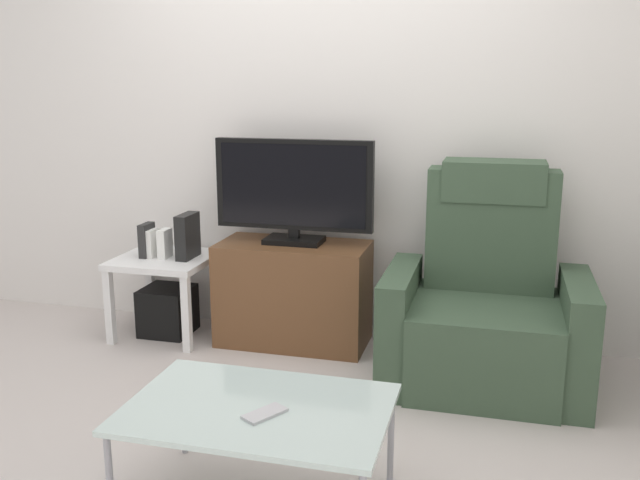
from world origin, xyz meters
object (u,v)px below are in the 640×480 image
object	(u,v)px
game_console	(188,236)
subwoofer_box	(168,310)
book_leftmost	(147,240)
book_middle	(153,243)
television	(294,189)
book_rightmost	(165,243)
tv_stand	(294,293)
side_table	(166,269)
recliner_armchair	(486,308)
cell_phone	(265,414)
coffee_table	(258,412)

from	to	relation	value
game_console	subwoofer_box	bearing A→B (deg)	-176.05
book_leftmost	book_middle	world-z (taller)	book_leftmost
television	book_middle	world-z (taller)	television
book_middle	book_rightmost	distance (m)	0.08
book_leftmost	tv_stand	bearing A→B (deg)	4.58
side_table	game_console	size ratio (longest dim) A/B	2.09
book_middle	side_table	bearing A→B (deg)	18.00
book_middle	book_rightmost	bearing A→B (deg)	0.00
recliner_armchair	cell_phone	xyz separation A→B (m)	(-0.68, -1.37, 0.02)
game_console	cell_phone	world-z (taller)	game_console
television	side_table	world-z (taller)	television
book_rightmost	coffee_table	bearing A→B (deg)	-53.33
subwoofer_box	cell_phone	world-z (taller)	cell_phone
subwoofer_box	recliner_armchair	bearing A→B (deg)	-5.67
book_rightmost	cell_phone	distance (m)	1.91
side_table	coffee_table	size ratio (longest dim) A/B	0.60
subwoofer_box	coffee_table	xyz separation A→B (m)	(1.11, -1.49, 0.22)
recliner_armchair	coffee_table	xyz separation A→B (m)	(-0.73, -1.31, -0.01)
tv_stand	recliner_armchair	bearing A→B (deg)	-12.23
book_rightmost	cell_phone	bearing A→B (deg)	-53.28
book_rightmost	coffee_table	distance (m)	1.84
subwoofer_box	game_console	bearing A→B (deg)	3.95
side_table	subwoofer_box	size ratio (longest dim) A/B	1.93
recliner_armchair	subwoofer_box	distance (m)	1.86
side_table	book_rightmost	bearing A→B (deg)	-55.06
book_leftmost	book_rightmost	world-z (taller)	book_leftmost
television	book_rightmost	distance (m)	0.83
side_table	coffee_table	world-z (taller)	side_table
side_table	book_rightmost	size ratio (longest dim) A/B	3.22
book_middle	book_rightmost	size ratio (longest dim) A/B	0.96
television	book_middle	distance (m)	0.90
cell_phone	game_console	bearing A→B (deg)	154.73
tv_stand	television	size ratio (longest dim) A/B	0.94
book_rightmost	game_console	distance (m)	0.14
recliner_armchair	subwoofer_box	bearing A→B (deg)	179.64
book_rightmost	side_table	bearing A→B (deg)	124.94
tv_stand	side_table	bearing A→B (deg)	-176.31
game_console	book_rightmost	bearing A→B (deg)	-167.10
book_middle	game_console	world-z (taller)	game_console
book_rightmost	cell_phone	xyz separation A→B (m)	(1.14, -1.53, -0.16)
book_leftmost	television	bearing A→B (deg)	5.80
book_middle	game_console	distance (m)	0.21
subwoofer_box	game_console	xyz separation A→B (m)	(0.14, 0.01, 0.46)
recliner_armchair	game_console	world-z (taller)	recliner_armchair
cell_phone	television	bearing A→B (deg)	135.25
book_rightmost	coffee_table	world-z (taller)	book_rightmost
television	coffee_table	bearing A→B (deg)	-77.63
tv_stand	cell_phone	xyz separation A→B (m)	(0.39, -1.60, 0.10)
tv_stand	subwoofer_box	bearing A→B (deg)	-176.31
subwoofer_box	coffee_table	distance (m)	1.87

